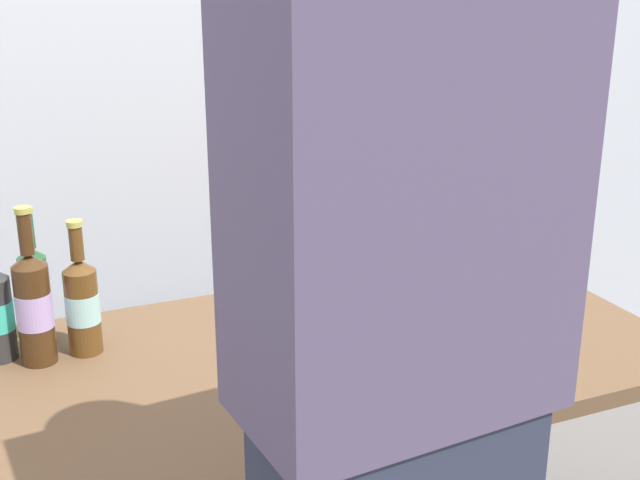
% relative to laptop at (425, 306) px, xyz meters
% --- Properties ---
extents(desk, '(1.51, 0.78, 0.75)m').
position_rel_laptop_xyz_m(desk, '(-0.27, -0.02, -0.16)').
color(desk, brown).
rests_on(desk, ground).
extents(laptop, '(0.40, 0.40, 0.23)m').
position_rel_laptop_xyz_m(laptop, '(0.00, 0.00, 0.00)').
color(laptop, black).
rests_on(laptop, desk).
extents(beer_bottle_dark, '(0.07, 0.07, 0.29)m').
position_rel_laptop_xyz_m(beer_bottle_dark, '(-0.73, 0.17, 0.06)').
color(beer_bottle_dark, brown).
rests_on(beer_bottle_dark, desk).
extents(beer_bottle_amber, '(0.07, 0.07, 0.34)m').
position_rel_laptop_xyz_m(beer_bottle_amber, '(-0.82, 0.17, 0.07)').
color(beer_bottle_amber, '#472B14').
rests_on(beer_bottle_amber, desk).
extents(beer_bottle_brown, '(0.06, 0.06, 0.30)m').
position_rel_laptop_xyz_m(beer_bottle_brown, '(-0.81, 0.29, 0.06)').
color(beer_bottle_brown, '#1E5123').
rests_on(beer_bottle_brown, desk).
extents(person_figure, '(0.43, 0.31, 1.78)m').
position_rel_laptop_xyz_m(person_figure, '(-0.42, -0.64, 0.09)').
color(person_figure, '#2D3347').
rests_on(person_figure, ground).
extents(back_wall, '(6.00, 0.10, 2.60)m').
position_rel_laptop_xyz_m(back_wall, '(-0.27, 0.75, 0.50)').
color(back_wall, silver).
rests_on(back_wall, ground).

